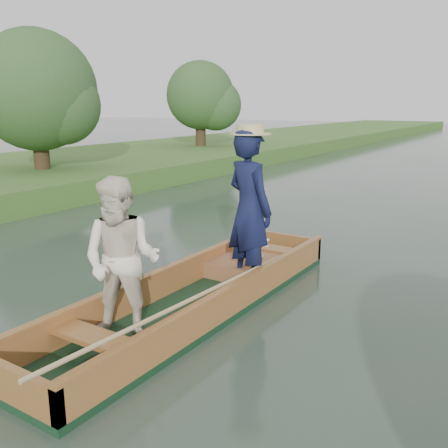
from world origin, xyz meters
The scene contains 2 objects.
ground centered at (0.00, 0.00, 0.00)m, with size 120.00×120.00×0.00m, color #283D30.
punt centered at (0.04, -0.03, 0.70)m, with size 1.24×5.19×2.16m.
Camera 1 is at (3.34, -4.53, 2.44)m, focal length 40.00 mm.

